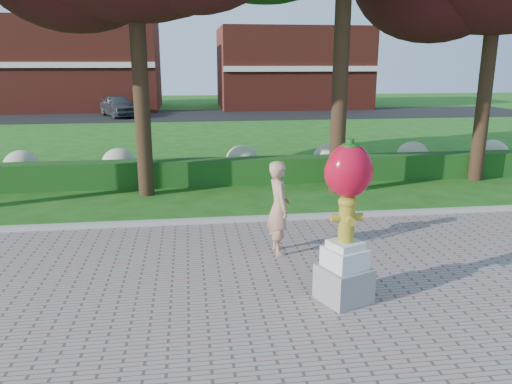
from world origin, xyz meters
TOP-DOWN VIEW (x-y plane):
  - ground at (0.00, 0.00)m, footprint 100.00×100.00m
  - curb at (0.00, 3.00)m, footprint 40.00×0.18m
  - lawn_hedge at (0.00, 7.00)m, footprint 24.00×0.70m
  - hydrangea_row at (0.57, 8.00)m, footprint 20.10×1.10m
  - street at (0.00, 28.00)m, footprint 50.00×8.00m
  - building_left at (-10.00, 34.00)m, footprint 14.00×8.00m
  - building_right at (8.00, 34.00)m, footprint 12.00×8.00m
  - hydrant_sculpture at (1.62, -1.24)m, footprint 0.91×0.91m
  - woman at (0.96, 0.94)m, footprint 0.50×0.71m
  - parked_car at (-5.48, 27.74)m, footprint 3.43×4.75m

SIDE VIEW (x-z plane):
  - ground at x=0.00m, z-range 0.00..0.00m
  - street at x=0.00m, z-range 0.00..0.02m
  - curb at x=0.00m, z-range 0.00..0.15m
  - lawn_hedge at x=0.00m, z-range 0.00..0.80m
  - hydrangea_row at x=0.57m, z-range 0.06..1.04m
  - parked_car at x=-5.48m, z-range 0.02..1.52m
  - woman at x=0.96m, z-range 0.04..1.90m
  - hydrant_sculpture at x=1.62m, z-range 0.12..2.71m
  - building_right at x=8.00m, z-range 0.00..6.40m
  - building_left at x=-10.00m, z-range 0.00..7.00m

